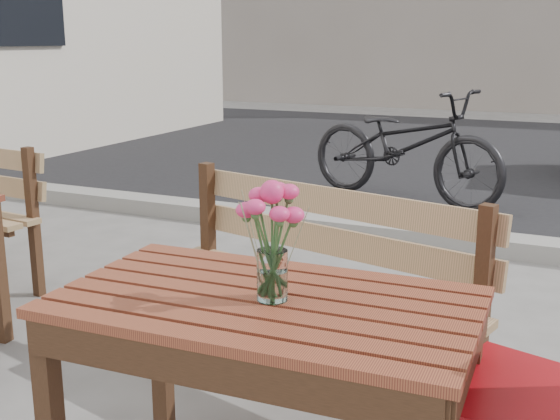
# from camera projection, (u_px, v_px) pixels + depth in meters

# --- Properties ---
(street) EXTENTS (30.00, 8.12, 0.12)m
(street) POSITION_uv_depth(u_px,v_px,m) (485.00, 186.00, 6.62)
(street) COLOR black
(street) RESTS_ON ground
(main_table) EXTENTS (1.16, 0.70, 0.70)m
(main_table) POSITION_uv_depth(u_px,v_px,m) (265.00, 337.00, 1.93)
(main_table) COLOR #5C2318
(main_table) RESTS_ON ground
(main_bench) EXTENTS (1.46, 0.73, 0.87)m
(main_bench) POSITION_uv_depth(u_px,v_px,m) (315.00, 266.00, 2.71)
(main_bench) COLOR #92744B
(main_bench) RESTS_ON ground
(main_vase) EXTENTS (0.18, 0.18, 0.33)m
(main_vase) POSITION_uv_depth(u_px,v_px,m) (272.00, 227.00, 1.84)
(main_vase) COLOR white
(main_vase) RESTS_ON main_table
(bicycle) EXTENTS (1.97, 1.16, 0.98)m
(bicycle) POSITION_uv_depth(u_px,v_px,m) (405.00, 145.00, 6.04)
(bicycle) COLOR black
(bicycle) RESTS_ON ground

